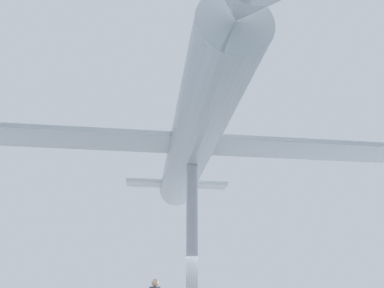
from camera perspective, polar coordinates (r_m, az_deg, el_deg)
The scene contains 2 objects.
support_pylon_central at distance 13.50m, azimuth 0.00°, elevation -15.07°, with size 0.41×0.41×5.81m.
suspended_airplane at distance 14.20m, azimuth 0.14°, elevation 0.44°, with size 17.00×15.88×3.21m.
Camera 1 is at (1.44, 13.33, 1.33)m, focal length 35.00 mm.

